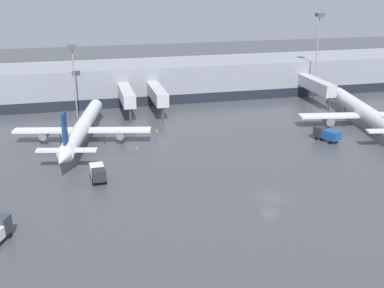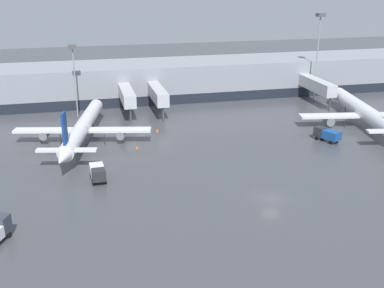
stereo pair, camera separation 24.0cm
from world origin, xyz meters
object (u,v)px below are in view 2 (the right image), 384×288
at_px(parked_jet_1, 365,113).
at_px(apron_light_mast_0, 73,59).
at_px(service_truck_3, 98,172).
at_px(traffic_cone_1, 41,139).
at_px(service_truck_0, 327,134).
at_px(traffic_cone_2, 137,147).
at_px(parked_jet_0, 82,128).
at_px(traffic_cone_3, 157,130).
at_px(apron_light_mast_4, 319,34).

bearing_deg(parked_jet_1, apron_light_mast_0, 79.67).
relative_size(service_truck_3, traffic_cone_1, 6.87).
distance_m(service_truck_0, traffic_cone_2, 35.89).
xyz_separation_m(parked_jet_0, apron_light_mast_0, (-0.72, 18.79, 9.63)).
relative_size(service_truck_3, traffic_cone_3, 8.13).
height_order(traffic_cone_2, traffic_cone_3, traffic_cone_3).
bearing_deg(traffic_cone_3, apron_light_mast_0, 135.49).
bearing_deg(service_truck_0, apron_light_mast_4, -48.75).
bearing_deg(parked_jet_0, traffic_cone_2, -107.10).
distance_m(traffic_cone_2, traffic_cone_3, 10.41).
xyz_separation_m(service_truck_0, traffic_cone_2, (-35.60, 4.39, -1.20)).
xyz_separation_m(parked_jet_1, traffic_cone_2, (-48.02, -2.67, -2.56)).
relative_size(service_truck_3, traffic_cone_2, 8.97).
bearing_deg(traffic_cone_3, traffic_cone_1, -178.55).
distance_m(parked_jet_0, traffic_cone_2, 11.15).
xyz_separation_m(service_truck_0, traffic_cone_1, (-52.89, 12.80, -1.11)).
bearing_deg(parked_jet_0, apron_light_mast_4, -58.08).
height_order(parked_jet_0, traffic_cone_1, parked_jet_0).
relative_size(traffic_cone_1, apron_light_mast_0, 0.05).
height_order(parked_jet_0, apron_light_mast_4, apron_light_mast_4).
bearing_deg(traffic_cone_2, apron_light_mast_4, 28.09).
bearing_deg(traffic_cone_3, service_truck_0, -23.79).
distance_m(service_truck_3, traffic_cone_1, 23.36).
relative_size(traffic_cone_2, apron_light_mast_0, 0.04).
bearing_deg(traffic_cone_3, service_truck_3, -120.65).
height_order(parked_jet_0, service_truck_3, parked_jet_0).
relative_size(parked_jet_0, apron_light_mast_4, 1.73).
relative_size(service_truck_0, traffic_cone_1, 7.23).
bearing_deg(traffic_cone_3, parked_jet_1, -8.40).
bearing_deg(traffic_cone_1, service_truck_0, -13.61).
xyz_separation_m(service_truck_0, service_truck_3, (-43.28, -8.46, -0.06)).
height_order(service_truck_0, apron_light_mast_0, apron_light_mast_0).
relative_size(traffic_cone_1, traffic_cone_2, 1.31).
xyz_separation_m(traffic_cone_2, traffic_cone_3, (5.26, 8.98, 0.03)).
distance_m(service_truck_3, traffic_cone_2, 15.01).
height_order(parked_jet_1, traffic_cone_3, parked_jet_1).
xyz_separation_m(traffic_cone_3, apron_light_mast_4, (43.00, 16.77, 16.05)).
distance_m(parked_jet_0, service_truck_3, 18.32).
relative_size(parked_jet_0, traffic_cone_2, 63.80).
bearing_deg(service_truck_0, parked_jet_0, 51.86).
distance_m(apron_light_mast_0, apron_light_mast_4, 58.52).
relative_size(traffic_cone_2, traffic_cone_3, 0.91).
height_order(traffic_cone_1, apron_light_mast_4, apron_light_mast_4).
height_order(traffic_cone_3, apron_light_mast_0, apron_light_mast_0).
relative_size(service_truck_0, apron_light_mast_0, 0.34).
xyz_separation_m(parked_jet_0, traffic_cone_1, (-7.89, 3.09, -2.70)).
bearing_deg(traffic_cone_1, service_truck_3, -65.67).
bearing_deg(service_truck_3, traffic_cone_2, 145.76).
xyz_separation_m(service_truck_0, traffic_cone_3, (-30.34, 13.37, -1.17)).
bearing_deg(apron_light_mast_0, parked_jet_1, -20.24).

